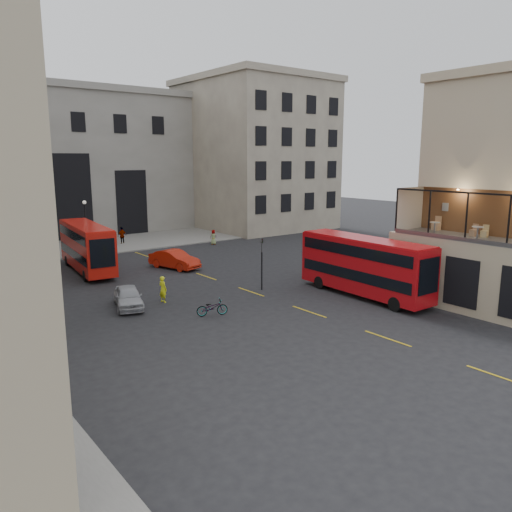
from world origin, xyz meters
TOP-DOWN VIEW (x-y plane):
  - ground at (0.00, 0.00)m, footprint 140.00×140.00m
  - host_building_main at (9.95, 0.00)m, footprint 7.26×11.40m
  - host_frontage at (6.50, 0.00)m, footprint 3.00×11.00m
  - cafe_floor at (6.50, 0.00)m, footprint 3.00×10.00m
  - gateway at (-5.00, 47.99)m, footprint 35.00×10.60m
  - building_right at (20.00, 39.97)m, footprint 16.60×18.60m
  - pavement_far at (-6.00, 38.00)m, footprint 40.00×12.00m
  - traffic_light_near at (-1.00, 12.00)m, footprint 0.16×0.20m
  - traffic_light_far at (-15.00, 28.00)m, footprint 0.16×0.20m
  - street_lamp_a at (-17.00, 18.00)m, footprint 0.36×0.36m
  - street_lamp_b at (-6.00, 34.00)m, footprint 0.36×0.36m
  - bus_near at (3.50, 6.32)m, footprint 2.73×10.36m
  - bus_far at (-8.86, 25.84)m, footprint 3.38×10.27m
  - car_a at (-10.50, 13.87)m, footprint 2.80×4.39m
  - car_b at (-2.50, 22.32)m, footprint 2.99×5.14m
  - car_c at (-12.72, 29.09)m, footprint 3.58×5.22m
  - bicycle at (-7.18, 9.13)m, footprint 2.02×1.32m
  - cyclist at (-8.18, 13.56)m, footprint 0.56×0.72m
  - pedestrian_b at (-8.77, 35.01)m, footprint 1.20×1.47m
  - pedestrian_c at (-1.05, 36.88)m, footprint 1.22×0.72m
  - pedestrian_d at (6.96, 30.59)m, footprint 0.95×0.93m
  - cafe_table_mid at (5.53, -0.47)m, footprint 0.68×0.68m
  - cafe_table_far at (5.92, 2.64)m, footprint 0.63×0.63m
  - cafe_chair_b at (7.16, -0.07)m, footprint 0.43×0.43m
  - cafe_chair_c at (7.02, 0.56)m, footprint 0.43×0.43m
  - cafe_chair_d at (7.60, 3.58)m, footprint 0.48×0.48m

SIDE VIEW (x-z plane):
  - ground at x=0.00m, z-range 0.00..0.00m
  - pavement_far at x=-6.00m, z-range 0.00..0.12m
  - bicycle at x=-7.18m, z-range 0.00..1.01m
  - car_a at x=-10.50m, z-range 0.00..1.39m
  - car_c at x=-12.72m, z-range 0.00..1.40m
  - car_b at x=-2.50m, z-range 0.00..1.60m
  - pedestrian_d at x=6.96m, z-range 0.00..1.64m
  - cyclist at x=-8.18m, z-range 0.00..1.78m
  - pedestrian_c at x=-1.05m, z-range 0.00..1.95m
  - pedestrian_b at x=-8.77m, z-range 0.00..1.98m
  - host_frontage at x=6.50m, z-range 0.00..4.50m
  - bus_far at x=-8.86m, z-range 0.25..4.27m
  - bus_near at x=3.50m, z-range 0.25..4.35m
  - street_lamp_a at x=-17.00m, z-range -0.27..5.06m
  - street_lamp_b at x=-6.00m, z-range -0.27..5.06m
  - traffic_light_near at x=-1.00m, z-range 0.52..4.32m
  - traffic_light_far at x=-15.00m, z-range 0.52..4.32m
  - cafe_floor at x=6.50m, z-range 4.50..4.60m
  - cafe_chair_b at x=7.16m, z-range 4.45..5.23m
  - cafe_chair_c at x=7.02m, z-range 4.45..5.23m
  - cafe_chair_d at x=7.60m, z-range 4.41..5.37m
  - cafe_table_far at x=5.92m, z-range 4.73..5.51m
  - cafe_table_mid at x=5.53m, z-range 4.74..5.59m
  - host_building_main at x=9.95m, z-range 0.24..15.34m
  - gateway at x=-5.00m, z-range 0.39..18.39m
  - building_right at x=20.00m, z-range 0.39..20.39m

